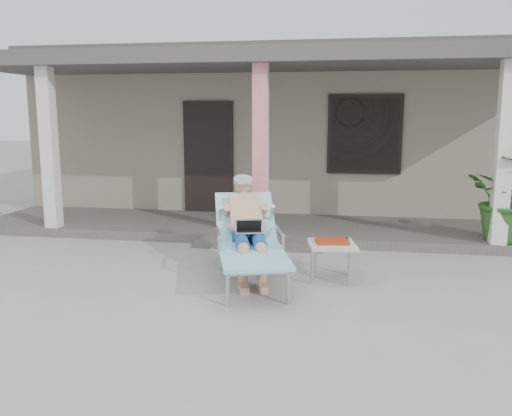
# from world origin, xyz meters

# --- Properties ---
(ground) EXTENTS (60.00, 60.00, 0.00)m
(ground) POSITION_xyz_m (0.00, 0.00, 0.00)
(ground) COLOR #9E9E99
(ground) RESTS_ON ground
(house) EXTENTS (10.40, 5.40, 3.30)m
(house) POSITION_xyz_m (0.00, 6.50, 1.67)
(house) COLOR gray
(house) RESTS_ON ground
(porch_deck) EXTENTS (10.00, 2.00, 0.15)m
(porch_deck) POSITION_xyz_m (0.00, 3.00, 0.07)
(porch_deck) COLOR #605B56
(porch_deck) RESTS_ON ground
(porch_overhang) EXTENTS (10.00, 2.30, 2.85)m
(porch_overhang) POSITION_xyz_m (0.00, 2.95, 2.79)
(porch_overhang) COLOR silver
(porch_overhang) RESTS_ON porch_deck
(porch_step) EXTENTS (2.00, 0.30, 0.07)m
(porch_step) POSITION_xyz_m (0.00, 1.85, 0.04)
(porch_step) COLOR #605B56
(porch_step) RESTS_ON ground
(lounger) EXTENTS (1.27, 2.08, 1.30)m
(lounger) POSITION_xyz_m (0.14, 0.37, 0.80)
(lounger) COLOR #B7B7BC
(lounger) RESTS_ON ground
(side_table) EXTENTS (0.65, 0.65, 0.50)m
(side_table) POSITION_xyz_m (1.16, 0.48, 0.42)
(side_table) COLOR beige
(side_table) RESTS_ON ground
(potted_palm) EXTENTS (1.45, 1.37, 1.29)m
(potted_palm) POSITION_xyz_m (3.70, 2.36, 0.79)
(potted_palm) COLOR #26591E
(potted_palm) RESTS_ON porch_deck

